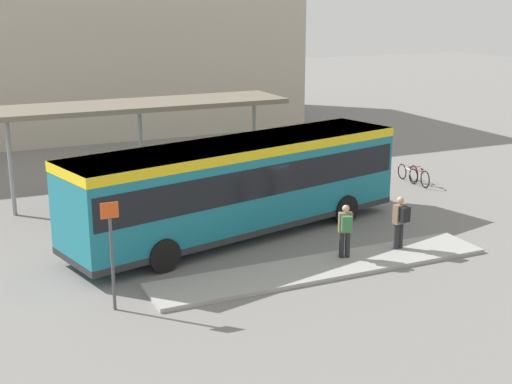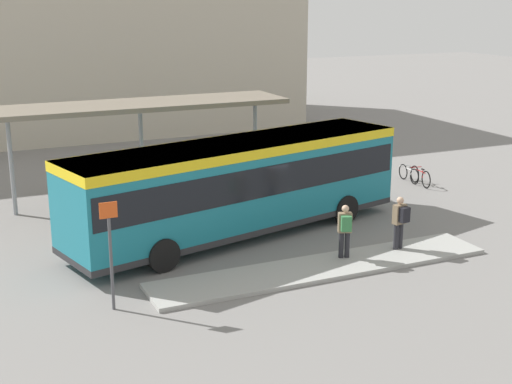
# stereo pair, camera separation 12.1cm
# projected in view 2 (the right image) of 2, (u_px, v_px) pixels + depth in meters

# --- Properties ---
(ground_plane) EXTENTS (120.00, 120.00, 0.00)m
(ground_plane) POSITION_uv_depth(u_px,v_px,m) (240.00, 235.00, 23.43)
(ground_plane) COLOR slate
(curb_island) EXTENTS (10.29, 1.80, 0.12)m
(curb_island) POSITION_uv_depth(u_px,v_px,m) (323.00, 267.00, 20.45)
(curb_island) COLOR #9E9E99
(curb_island) RESTS_ON ground_plane
(city_bus) EXTENTS (12.05, 5.32, 3.11)m
(city_bus) POSITION_uv_depth(u_px,v_px,m) (240.00, 181.00, 22.95)
(city_bus) COLOR #197284
(city_bus) RESTS_ON ground_plane
(pedestrian_waiting) EXTENTS (0.43, 0.46, 1.64)m
(pedestrian_waiting) POSITION_uv_depth(u_px,v_px,m) (400.00, 220.00, 21.53)
(pedestrian_waiting) COLOR #232328
(pedestrian_waiting) RESTS_ON curb_island
(pedestrian_companion) EXTENTS (0.46, 0.50, 1.61)m
(pedestrian_companion) POSITION_uv_depth(u_px,v_px,m) (345.00, 228.00, 20.79)
(pedestrian_companion) COLOR #232328
(pedestrian_companion) RESTS_ON curb_island
(bicycle_red) EXTENTS (0.48, 1.69, 0.74)m
(bicycle_red) POSITION_uv_depth(u_px,v_px,m) (420.00, 176.00, 29.51)
(bicycle_red) COLOR black
(bicycle_red) RESTS_ON ground_plane
(bicycle_white) EXTENTS (0.48, 1.56, 0.67)m
(bicycle_white) POSITION_uv_depth(u_px,v_px,m) (409.00, 174.00, 30.07)
(bicycle_white) COLOR black
(bicycle_white) RESTS_ON ground_plane
(station_shelter) EXTENTS (11.11, 2.79, 3.76)m
(station_shelter) POSITION_uv_depth(u_px,v_px,m) (140.00, 107.00, 26.53)
(station_shelter) COLOR #706656
(station_shelter) RESTS_ON ground_plane
(potted_planter_near_shelter) EXTENTS (0.70, 0.70, 1.15)m
(potted_planter_near_shelter) POSITION_uv_depth(u_px,v_px,m) (229.00, 190.00, 26.58)
(potted_planter_near_shelter) COLOR slate
(potted_planter_near_shelter) RESTS_ON ground_plane
(platform_sign) EXTENTS (0.44, 0.08, 2.80)m
(platform_sign) POSITION_uv_depth(u_px,v_px,m) (111.00, 251.00, 17.45)
(platform_sign) COLOR #4C4C51
(platform_sign) RESTS_ON ground_plane
(station_building) EXTENTS (29.03, 12.55, 10.77)m
(station_building) POSITION_uv_depth(u_px,v_px,m) (34.00, 36.00, 41.08)
(station_building) COLOR #BCB29E
(station_building) RESTS_ON ground_plane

